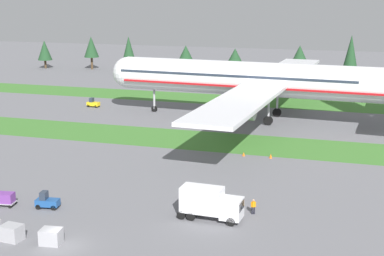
{
  "coord_description": "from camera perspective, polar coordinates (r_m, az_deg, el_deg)",
  "views": [
    {
      "loc": [
        26.9,
        -45.36,
        24.1
      ],
      "look_at": [
        2.67,
        34.96,
        4.0
      ],
      "focal_mm": 53.56,
      "sensor_mm": 36.0,
      "label": 1
    }
  ],
  "objects": [
    {
      "name": "ground_plane",
      "position": [
        57.98,
        -12.87,
        -11.45
      ],
      "size": [
        400.0,
        400.0,
        0.0
      ],
      "primitive_type": "plane",
      "color": "slate"
    },
    {
      "name": "uld_container_2",
      "position": [
        60.32,
        -17.5,
        -9.91
      ],
      "size": [
        2.14,
        1.78,
        1.6
      ],
      "primitive_type": "cube",
      "rotation": [
        0.0,
        0.0,
        -0.1
      ],
      "color": "#A3A3A8",
      "rests_on": "ground"
    },
    {
      "name": "grass_strip_far",
      "position": [
        130.19,
        4.57,
        2.76
      ],
      "size": [
        320.0,
        12.41,
        0.01
      ],
      "primitive_type": "cube",
      "color": "#3D752D",
      "rests_on": "ground"
    },
    {
      "name": "uld_container_3",
      "position": [
        58.5,
        -13.86,
        -10.45
      ],
      "size": [
        2.18,
        1.83,
        1.54
      ],
      "primitive_type": "cube",
      "rotation": [
        0.0,
        0.0,
        0.12
      ],
      "color": "#A3A3A8",
      "rests_on": "ground"
    },
    {
      "name": "baggage_tug",
      "position": [
        67.66,
        -14.25,
        -7.09
      ],
      "size": [
        2.76,
        1.66,
        1.97
      ],
      "rotation": [
        0.0,
        0.0,
        -1.43
      ],
      "color": "#1E4C8E",
      "rests_on": "ground"
    },
    {
      "name": "taxiway_marker_1",
      "position": [
        85.58,
        7.84,
        -2.77
      ],
      "size": [
        0.44,
        0.44,
        0.68
      ],
      "primitive_type": "cone",
      "color": "orange",
      "rests_on": "ground"
    },
    {
      "name": "airliner",
      "position": [
        109.32,
        6.99,
        4.85
      ],
      "size": [
        62.6,
        77.01,
        22.02
      ],
      "rotation": [
        0.0,
        0.0,
        1.51
      ],
      "color": "silver",
      "rests_on": "ground"
    },
    {
      "name": "distant_tree_line",
      "position": [
        162.6,
        9.94,
        7.06
      ],
      "size": [
        150.08,
        10.36,
        12.67
      ],
      "color": "#4C3823",
      "rests_on": "ground"
    },
    {
      "name": "catering_truck",
      "position": [
        62.14,
        1.81,
        -7.41
      ],
      "size": [
        7.06,
        2.63,
        3.58
      ],
      "rotation": [
        0.0,
        0.0,
        -1.62
      ],
      "color": "silver",
      "rests_on": "ground"
    },
    {
      "name": "cargo_dolly_lead",
      "position": [
        69.67,
        -18.1,
        -6.66
      ],
      "size": [
        2.39,
        1.8,
        1.55
      ],
      "rotation": [
        0.0,
        0.0,
        -1.43
      ],
      "color": "#A3A3A8",
      "rests_on": "ground"
    },
    {
      "name": "ground_crew_marshaller",
      "position": [
        64.25,
        6.13,
        -7.73
      ],
      "size": [
        0.53,
        0.36,
        1.74
      ],
      "rotation": [
        0.0,
        0.0,
        0.37
      ],
      "color": "black",
      "rests_on": "ground"
    },
    {
      "name": "pushback_tractor",
      "position": [
        123.97,
        -9.83,
        2.45
      ],
      "size": [
        2.67,
        1.45,
        1.97
      ],
      "rotation": [
        0.0,
        0.0,
        4.65
      ],
      "color": "yellow",
      "rests_on": "ground"
    },
    {
      "name": "grass_strip_near",
      "position": [
        95.36,
        -0.16,
        -1.16
      ],
      "size": [
        320.0,
        12.41,
        0.01
      ],
      "primitive_type": "cube",
      "color": "#3D752D",
      "rests_on": "ground"
    },
    {
      "name": "taxiway_marker_0",
      "position": [
        86.28,
        5.17,
        -2.61
      ],
      "size": [
        0.44,
        0.44,
        0.57
      ],
      "primitive_type": "cone",
      "color": "orange",
      "rests_on": "ground"
    }
  ]
}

